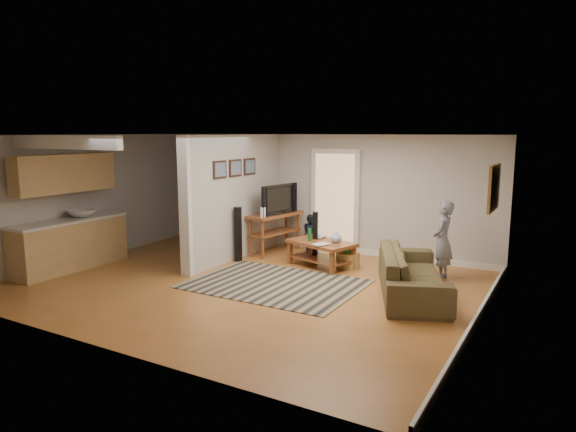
% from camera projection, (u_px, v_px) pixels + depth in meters
% --- Properties ---
extents(ground, '(7.50, 7.50, 0.00)m').
position_uv_depth(ground, '(246.00, 284.00, 8.70)').
color(ground, brown).
rests_on(ground, ground).
extents(room_shell, '(7.54, 6.02, 2.52)m').
position_uv_depth(room_shell, '(210.00, 193.00, 9.35)').
color(room_shell, silver).
rests_on(room_shell, ground).
extents(area_rug, '(2.83, 2.07, 0.01)m').
position_uv_depth(area_rug, '(275.00, 284.00, 8.69)').
color(area_rug, black).
rests_on(area_rug, ground).
extents(sofa, '(1.77, 2.57, 0.70)m').
position_uv_depth(sofa, '(411.00, 294.00, 8.16)').
color(sofa, '#443722').
rests_on(sofa, ground).
extents(coffee_table, '(1.42, 1.09, 0.75)m').
position_uv_depth(coffee_table, '(322.00, 247.00, 9.77)').
color(coffee_table, brown).
rests_on(coffee_table, ground).
extents(tv_console, '(0.72, 1.41, 1.16)m').
position_uv_depth(tv_console, '(275.00, 217.00, 10.81)').
color(tv_console, brown).
rests_on(tv_console, ground).
extents(speaker_left, '(0.13, 0.13, 1.10)m').
position_uv_depth(speaker_left, '(238.00, 234.00, 10.13)').
color(speaker_left, black).
rests_on(speaker_left, ground).
extents(speaker_right, '(0.13, 0.13, 1.03)m').
position_uv_depth(speaker_right, '(315.00, 238.00, 9.97)').
color(speaker_right, black).
rests_on(speaker_right, ground).
extents(toy_basket, '(0.45, 0.45, 0.40)m').
position_uv_depth(toy_basket, '(348.00, 259.00, 9.76)').
color(toy_basket, '#9C8443').
rests_on(toy_basket, ground).
extents(child, '(0.34, 0.51, 1.38)m').
position_uv_depth(child, '(441.00, 279.00, 8.98)').
color(child, slate).
rests_on(child, ground).
extents(toddler, '(0.50, 0.49, 0.81)m').
position_uv_depth(toddler, '(311.00, 251.00, 11.09)').
color(toddler, '#1C233A').
rests_on(toddler, ground).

